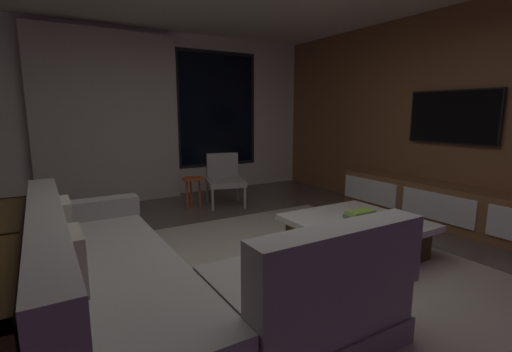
{
  "coord_description": "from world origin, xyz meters",
  "views": [
    {
      "loc": [
        -1.5,
        -2.4,
        1.42
      ],
      "look_at": [
        0.24,
        0.49,
        0.81
      ],
      "focal_mm": 25.42,
      "sensor_mm": 36.0,
      "label": 1
    }
  ],
  "objects": [
    {
      "name": "sectional_couch",
      "position": [
        -0.91,
        -0.15,
        0.29
      ],
      "size": [
        1.98,
        2.5,
        0.82
      ],
      "color": "gray",
      "rests_on": "floor"
    },
    {
      "name": "area_rug",
      "position": [
        0.35,
        -0.1,
        0.01
      ],
      "size": [
        3.2,
        3.8,
        0.01
      ],
      "primitive_type": "cube",
      "color": "#ADA391",
      "rests_on": "floor"
    },
    {
      "name": "media_wall",
      "position": [
        3.06,
        0.0,
        1.35
      ],
      "size": [
        0.12,
        7.8,
        2.7
      ],
      "color": "brown",
      "rests_on": "floor"
    },
    {
      "name": "accent_chair_near_window",
      "position": [
        0.9,
        2.52,
        0.43
      ],
      "size": [
        0.67,
        0.68,
        0.78
      ],
      "color": "#B2ADA0",
      "rests_on": "floor"
    },
    {
      "name": "floor",
      "position": [
        0.0,
        0.0,
        0.0
      ],
      "size": [
        9.2,
        9.2,
        0.0
      ],
      "primitive_type": "plane",
      "color": "#564C44"
    },
    {
      "name": "media_console",
      "position": [
        2.77,
        0.05,
        0.25
      ],
      "size": [
        0.46,
        3.1,
        0.52
      ],
      "color": "brown",
      "rests_on": "floor"
    },
    {
      "name": "book_stack_on_coffee_table",
      "position": [
        1.16,
        0.02,
        0.41
      ],
      "size": [
        0.29,
        0.2,
        0.1
      ],
      "color": "olive",
      "rests_on": "coffee_table"
    },
    {
      "name": "back_wall_with_window",
      "position": [
        -0.06,
        3.62,
        1.34
      ],
      "size": [
        6.6,
        0.3,
        2.7
      ],
      "color": "silver",
      "rests_on": "floor"
    },
    {
      "name": "coffee_table",
      "position": [
        1.14,
        0.05,
        0.19
      ],
      "size": [
        1.16,
        1.16,
        0.36
      ],
      "color": "#412E12",
      "rests_on": "floor"
    },
    {
      "name": "mounted_tv",
      "position": [
        2.95,
        0.25,
        1.35
      ],
      "size": [
        0.05,
        1.15,
        0.66
      ],
      "color": "black"
    },
    {
      "name": "side_stool",
      "position": [
        0.4,
        2.56,
        0.37
      ],
      "size": [
        0.32,
        0.32,
        0.46
      ],
      "color": "#BF4C1E",
      "rests_on": "floor"
    }
  ]
}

